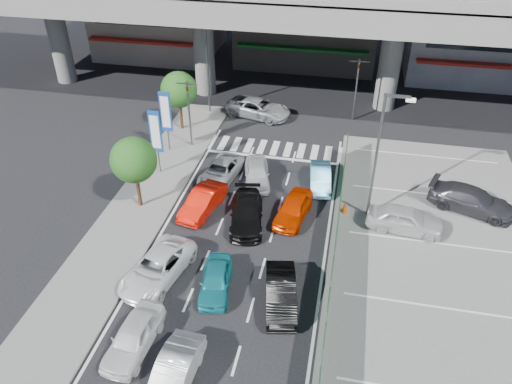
% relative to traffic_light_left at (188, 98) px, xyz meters
% --- Properties ---
extents(ground, '(120.00, 120.00, 0.00)m').
position_rel_traffic_light_left_xyz_m(ground, '(6.20, -12.00, -3.94)').
color(ground, black).
rests_on(ground, ground).
extents(parking_lot, '(12.00, 28.00, 0.06)m').
position_rel_traffic_light_left_xyz_m(parking_lot, '(17.20, -10.00, -3.91)').
color(parking_lot, '#60605E').
rests_on(parking_lot, ground).
extents(sidewalk_left, '(4.00, 30.00, 0.12)m').
position_rel_traffic_light_left_xyz_m(sidewalk_left, '(-0.80, -8.00, -3.88)').
color(sidewalk_left, '#60605E').
rests_on(sidewalk_left, ground).
extents(fence_run, '(0.16, 22.00, 1.80)m').
position_rel_traffic_light_left_xyz_m(fence_run, '(11.50, -11.00, -3.04)').
color(fence_run, '#1C5327').
rests_on(fence_run, ground).
extents(building_east, '(12.00, 10.90, 12.00)m').
position_rel_traffic_light_left_xyz_m(building_east, '(22.20, 19.97, 2.06)').
color(building_east, gray).
rests_on(building_east, ground).
extents(traffic_light_left, '(1.60, 1.24, 5.20)m').
position_rel_traffic_light_left_xyz_m(traffic_light_left, '(0.00, 0.00, 0.00)').
color(traffic_light_left, '#595B60').
rests_on(traffic_light_left, ground).
extents(traffic_light_right, '(1.60, 1.24, 5.20)m').
position_rel_traffic_light_left_xyz_m(traffic_light_right, '(11.70, 7.00, 0.00)').
color(traffic_light_right, '#595B60').
rests_on(traffic_light_right, ground).
extents(street_lamp_right, '(1.65, 0.22, 8.00)m').
position_rel_traffic_light_left_xyz_m(street_lamp_right, '(13.37, -6.00, 0.83)').
color(street_lamp_right, '#595B60').
rests_on(street_lamp_right, ground).
extents(street_lamp_left, '(1.65, 0.22, 8.00)m').
position_rel_traffic_light_left_xyz_m(street_lamp_left, '(-0.13, 6.00, 0.83)').
color(street_lamp_left, '#595B60').
rests_on(street_lamp_left, ground).
extents(signboard_near, '(0.80, 0.14, 4.70)m').
position_rel_traffic_light_left_xyz_m(signboard_near, '(-1.00, -4.01, -0.87)').
color(signboard_near, '#595B60').
rests_on(signboard_near, ground).
extents(signboard_far, '(0.80, 0.14, 4.70)m').
position_rel_traffic_light_left_xyz_m(signboard_far, '(-1.40, -1.01, -0.87)').
color(signboard_far, '#595B60').
rests_on(signboard_far, ground).
extents(tree_near, '(2.80, 2.80, 4.80)m').
position_rel_traffic_light_left_xyz_m(tree_near, '(-0.80, -8.00, -0.55)').
color(tree_near, '#382314').
rests_on(tree_near, ground).
extents(tree_far, '(2.80, 2.80, 4.80)m').
position_rel_traffic_light_left_xyz_m(tree_far, '(-1.60, 2.50, -0.55)').
color(tree_far, '#382314').
rests_on(tree_far, ground).
extents(van_white_back_left, '(1.92, 4.16, 1.38)m').
position_rel_traffic_light_left_xyz_m(van_white_back_left, '(3.15, -18.19, -3.25)').
color(van_white_back_left, white).
rests_on(van_white_back_left, ground).
extents(hatch_white_back_mid, '(1.68, 4.24, 1.37)m').
position_rel_traffic_light_left_xyz_m(hatch_white_back_mid, '(5.55, -19.66, -3.25)').
color(hatch_white_back_mid, silver).
rests_on(hatch_white_back_mid, ground).
extents(sedan_white_mid_left, '(3.27, 5.33, 1.38)m').
position_rel_traffic_light_left_xyz_m(sedan_white_mid_left, '(2.59, -13.77, -3.25)').
color(sedan_white_mid_left, white).
rests_on(sedan_white_mid_left, ground).
extents(taxi_teal_mid, '(2.01, 3.89, 1.27)m').
position_rel_traffic_light_left_xyz_m(taxi_teal_mid, '(5.78, -14.00, -3.30)').
color(taxi_teal_mid, teal).
rests_on(taxi_teal_mid, ground).
extents(hatch_black_mid_right, '(2.23, 4.39, 1.38)m').
position_rel_traffic_light_left_xyz_m(hatch_black_mid_right, '(9.16, -14.27, -3.25)').
color(hatch_black_mid_right, black).
rests_on(hatch_black_mid_right, ground).
extents(taxi_orange_left, '(2.27, 4.40, 1.38)m').
position_rel_traffic_light_left_xyz_m(taxi_orange_left, '(3.19, -7.64, -3.25)').
color(taxi_orange_left, red).
rests_on(taxi_orange_left, ground).
extents(sedan_black_mid, '(2.75, 4.97, 1.36)m').
position_rel_traffic_light_left_xyz_m(sedan_black_mid, '(6.10, -8.27, -3.25)').
color(sedan_black_mid, black).
rests_on(sedan_black_mid, ground).
extents(taxi_orange_right, '(2.29, 4.27, 1.38)m').
position_rel_traffic_light_left_xyz_m(taxi_orange_right, '(8.76, -7.23, -3.25)').
color(taxi_orange_right, red).
rests_on(taxi_orange_right, ground).
extents(wagon_silver_front_left, '(2.79, 4.70, 1.22)m').
position_rel_traffic_light_left_xyz_m(wagon_silver_front_left, '(3.33, -3.88, -3.32)').
color(wagon_silver_front_left, '#9FA2A6').
rests_on(wagon_silver_front_left, ground).
extents(sedan_white_front_mid, '(2.54, 4.32, 1.38)m').
position_rel_traffic_light_left_xyz_m(sedan_white_front_mid, '(5.80, -3.78, -3.25)').
color(sedan_white_front_mid, silver).
rests_on(sedan_white_front_mid, ground).
extents(kei_truck_front_right, '(1.77, 3.93, 1.25)m').
position_rel_traffic_light_left_xyz_m(kei_truck_front_right, '(10.02, -3.36, -3.31)').
color(kei_truck_front_right, '#62B8E5').
rests_on(kei_truck_front_right, ground).
extents(crossing_wagon_silver, '(5.82, 3.73, 1.49)m').
position_rel_traffic_light_left_xyz_m(crossing_wagon_silver, '(3.92, 6.06, -3.19)').
color(crossing_wagon_silver, '#9B9EA3').
rests_on(crossing_wagon_silver, ground).
extents(parked_sedan_white, '(4.59, 2.26, 1.51)m').
position_rel_traffic_light_left_xyz_m(parked_sedan_white, '(15.33, -7.12, -3.12)').
color(parked_sedan_white, silver).
rests_on(parked_sedan_white, parking_lot).
extents(parked_sedan_dgrey, '(5.53, 3.69, 1.49)m').
position_rel_traffic_light_left_xyz_m(parked_sedan_dgrey, '(19.40, -4.28, -3.13)').
color(parked_sedan_dgrey, '#313035').
rests_on(parked_sedan_dgrey, parking_lot).
extents(traffic_cone, '(0.44, 0.44, 0.78)m').
position_rel_traffic_light_left_xyz_m(traffic_cone, '(11.80, -6.07, -3.49)').
color(traffic_cone, '#F0500D').
rests_on(traffic_cone, parking_lot).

